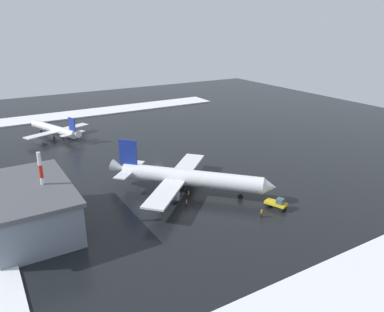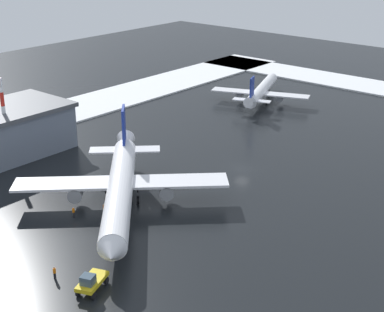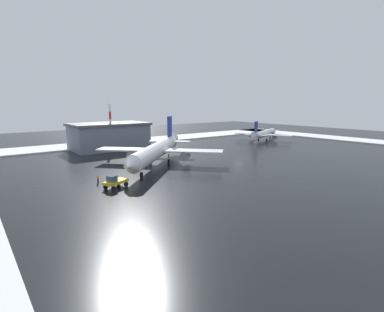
{
  "view_description": "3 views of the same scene",
  "coord_description": "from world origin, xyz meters",
  "px_view_note": "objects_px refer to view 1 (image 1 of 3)",
  "views": [
    {
      "loc": [
        93.73,
        -43.74,
        37.63
      ],
      "look_at": [
        14.4,
        3.3,
        4.44
      ],
      "focal_mm": 35.0,
      "sensor_mm": 36.0,
      "label": 1
    },
    {
      "loc": [
        78.24,
        54.85,
        40.0
      ],
      "look_at": [
        8.26,
        -4.58,
        3.69
      ],
      "focal_mm": 55.0,
      "sensor_mm": 36.0,
      "label": 2
    },
    {
      "loc": [
        62.8,
        59.01,
        15.57
      ],
      "look_at": [
        18.2,
        1.22,
        2.47
      ],
      "focal_mm": 28.0,
      "sensor_mm": 36.0,
      "label": 3
    }
  ],
  "objects_px": {
    "airplane_distant_tail": "(55,129)",
    "pushback_tug": "(277,203)",
    "antenna_mast": "(44,190)",
    "cargo_hangar": "(31,207)",
    "ground_crew_by_nose_gear": "(262,213)",
    "ground_crew_near_tug": "(188,194)",
    "airplane_far_rear": "(187,177)",
    "ground_crew_beside_wing": "(187,203)"
  },
  "relations": [
    {
      "from": "airplane_distant_tail",
      "to": "ground_crew_near_tug",
      "type": "distance_m",
      "value": 66.41
    },
    {
      "from": "antenna_mast",
      "to": "cargo_hangar",
      "type": "height_order",
      "value": "antenna_mast"
    },
    {
      "from": "airplane_far_rear",
      "to": "pushback_tug",
      "type": "distance_m",
      "value": 20.97
    },
    {
      "from": "airplane_far_rear",
      "to": "antenna_mast",
      "type": "bearing_deg",
      "value": -135.56
    },
    {
      "from": "pushback_tug",
      "to": "ground_crew_beside_wing",
      "type": "relative_size",
      "value": 2.98
    },
    {
      "from": "pushback_tug",
      "to": "ground_crew_near_tug",
      "type": "height_order",
      "value": "pushback_tug"
    },
    {
      "from": "antenna_mast",
      "to": "ground_crew_near_tug",
      "type": "bearing_deg",
      "value": 83.38
    },
    {
      "from": "ground_crew_near_tug",
      "to": "ground_crew_by_nose_gear",
      "type": "xyz_separation_m",
      "value": [
        15.37,
        8.3,
        0.0
      ]
    },
    {
      "from": "ground_crew_beside_wing",
      "to": "pushback_tug",
      "type": "bearing_deg",
      "value": -85.35
    },
    {
      "from": "ground_crew_by_nose_gear",
      "to": "cargo_hangar",
      "type": "distance_m",
      "value": 45.17
    },
    {
      "from": "pushback_tug",
      "to": "airplane_distant_tail",
      "type": "bearing_deg",
      "value": 178.63
    },
    {
      "from": "ground_crew_by_nose_gear",
      "to": "pushback_tug",
      "type": "bearing_deg",
      "value": -95.79
    },
    {
      "from": "pushback_tug",
      "to": "ground_crew_near_tug",
      "type": "distance_m",
      "value": 19.62
    },
    {
      "from": "airplane_far_rear",
      "to": "ground_crew_by_nose_gear",
      "type": "xyz_separation_m",
      "value": [
        17.82,
        7.27,
        -2.89
      ]
    },
    {
      "from": "airplane_far_rear",
      "to": "ground_crew_by_nose_gear",
      "type": "distance_m",
      "value": 19.46
    },
    {
      "from": "airplane_distant_tail",
      "to": "cargo_hangar",
      "type": "height_order",
      "value": "cargo_hangar"
    },
    {
      "from": "pushback_tug",
      "to": "ground_crew_by_nose_gear",
      "type": "relative_size",
      "value": 2.98
    },
    {
      "from": "cargo_hangar",
      "to": "antenna_mast",
      "type": "bearing_deg",
      "value": 79.73
    },
    {
      "from": "ground_crew_beside_wing",
      "to": "cargo_hangar",
      "type": "bearing_deg",
      "value": 113.48
    },
    {
      "from": "ground_crew_near_tug",
      "to": "antenna_mast",
      "type": "xyz_separation_m",
      "value": [
        -3.45,
        -29.73,
        6.61
      ]
    },
    {
      "from": "antenna_mast",
      "to": "airplane_distant_tail",
      "type": "bearing_deg",
      "value": 167.14
    },
    {
      "from": "antenna_mast",
      "to": "pushback_tug",
      "type": "bearing_deg",
      "value": 67.89
    },
    {
      "from": "airplane_distant_tail",
      "to": "ground_crew_beside_wing",
      "type": "relative_size",
      "value": 15.86
    },
    {
      "from": "ground_crew_by_nose_gear",
      "to": "cargo_hangar",
      "type": "relative_size",
      "value": 0.07
    },
    {
      "from": "airplane_far_rear",
      "to": "ground_crew_beside_wing",
      "type": "height_order",
      "value": "airplane_far_rear"
    },
    {
      "from": "airplane_distant_tail",
      "to": "ground_crew_by_nose_gear",
      "type": "xyz_separation_m",
      "value": [
        79.85,
        24.1,
        -1.81
      ]
    },
    {
      "from": "ground_crew_by_nose_gear",
      "to": "antenna_mast",
      "type": "bearing_deg",
      "value": 44.88
    },
    {
      "from": "ground_crew_beside_wing",
      "to": "cargo_hangar",
      "type": "distance_m",
      "value": 30.95
    },
    {
      "from": "airplane_far_rear",
      "to": "antenna_mast",
      "type": "relative_size",
      "value": 2.06
    },
    {
      "from": "pushback_tug",
      "to": "antenna_mast",
      "type": "height_order",
      "value": "antenna_mast"
    },
    {
      "from": "airplane_far_rear",
      "to": "airplane_distant_tail",
      "type": "bearing_deg",
      "value": 151.48
    },
    {
      "from": "pushback_tug",
      "to": "cargo_hangar",
      "type": "bearing_deg",
      "value": -133.3
    },
    {
      "from": "antenna_mast",
      "to": "ground_crew_by_nose_gear",
      "type": "bearing_deg",
      "value": 63.67
    },
    {
      "from": "ground_crew_by_nose_gear",
      "to": "antenna_mast",
      "type": "relative_size",
      "value": 0.11
    },
    {
      "from": "airplane_far_rear",
      "to": "cargo_hangar",
      "type": "distance_m",
      "value": 33.47
    },
    {
      "from": "airplane_distant_tail",
      "to": "pushback_tug",
      "type": "distance_m",
      "value": 83.95
    },
    {
      "from": "airplane_distant_tail",
      "to": "ground_crew_near_tug",
      "type": "bearing_deg",
      "value": 172.24
    },
    {
      "from": "ground_crew_by_nose_gear",
      "to": "antenna_mast",
      "type": "xyz_separation_m",
      "value": [
        -18.82,
        -38.03,
        6.61
      ]
    },
    {
      "from": "ground_crew_by_nose_gear",
      "to": "cargo_hangar",
      "type": "height_order",
      "value": "cargo_hangar"
    },
    {
      "from": "ground_crew_beside_wing",
      "to": "airplane_distant_tail",
      "type": "bearing_deg",
      "value": 48.65
    },
    {
      "from": "airplane_far_rear",
      "to": "ground_crew_by_nose_gear",
      "type": "relative_size",
      "value": 18.27
    },
    {
      "from": "pushback_tug",
      "to": "antenna_mast",
      "type": "xyz_separation_m",
      "value": [
        -17.6,
        -43.31,
        6.3
      ]
    }
  ]
}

